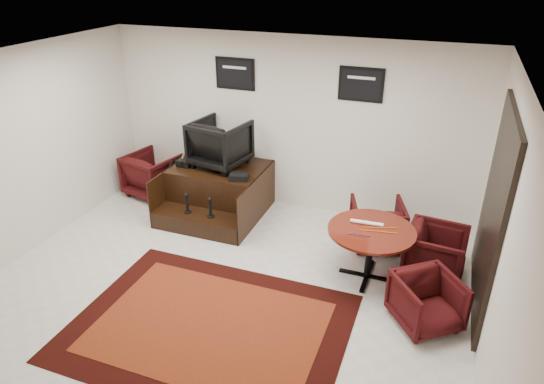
{
  "coord_description": "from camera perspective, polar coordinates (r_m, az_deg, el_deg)",
  "views": [
    {
      "loc": [
        2.33,
        -4.5,
        3.85
      ],
      "look_at": [
        0.31,
        0.9,
        1.01
      ],
      "focal_mm": 32.0,
      "sensor_mm": 36.0,
      "label": 1
    }
  ],
  "objects": [
    {
      "name": "armchair_side",
      "position": [
        8.72,
        -13.87,
        2.25
      ],
      "size": [
        0.95,
        0.91,
        0.83
      ],
      "primitive_type": "imported",
      "rotation": [
        0.0,
        0.0,
        2.92
      ],
      "color": "black",
      "rests_on": "ground"
    },
    {
      "name": "ground",
      "position": [
        6.37,
        -5.59,
        -11.1
      ],
      "size": [
        6.0,
        6.0,
        0.0
      ],
      "primitive_type": "plane",
      "color": "silver",
      "rests_on": "ground"
    },
    {
      "name": "room_shell",
      "position": [
        5.42,
        -1.95,
        3.83
      ],
      "size": [
        6.02,
        5.02,
        2.81
      ],
      "color": "beige",
      "rests_on": "ground"
    },
    {
      "name": "polish_kit",
      "position": [
        7.35,
        -3.91,
        1.8
      ],
      "size": [
        0.31,
        0.25,
        0.1
      ],
      "primitive_type": "cube",
      "rotation": [
        0.0,
        0.0,
        0.22
      ],
      "color": "black",
      "rests_on": "shine_podium"
    },
    {
      "name": "paper_roll",
      "position": [
        6.34,
        11.1,
        -3.58
      ],
      "size": [
        0.42,
        0.07,
        0.05
      ],
      "primitive_type": "cylinder",
      "rotation": [
        0.0,
        1.57,
        0.05
      ],
      "color": "white",
      "rests_on": "meeting_table"
    },
    {
      "name": "table_clutter",
      "position": [
        6.23,
        12.14,
        -4.45
      ],
      "size": [
        0.57,
        0.37,
        0.01
      ],
      "color": "#E5560C",
      "rests_on": "meeting_table"
    },
    {
      "name": "table_chair_back",
      "position": [
        7.17,
        12.26,
        -3.42
      ],
      "size": [
        0.9,
        0.87,
        0.75
      ],
      "primitive_type": "imported",
      "rotation": [
        0.0,
        0.0,
        3.46
      ],
      "color": "black",
      "rests_on": "ground"
    },
    {
      "name": "umbrella_hooked",
      "position": [
        8.32,
        -11.69,
        1.54
      ],
      "size": [
        0.33,
        0.13,
        0.9
      ],
      "primitive_type": null,
      "color": "black",
      "rests_on": "ground"
    },
    {
      "name": "umbrella_black",
      "position": [
        8.21,
        -12.26,
        1.1
      ],
      "size": [
        0.33,
        0.12,
        0.89
      ],
      "primitive_type": null,
      "color": "black",
      "rests_on": "ground"
    },
    {
      "name": "table_chair_window",
      "position": [
        6.7,
        18.73,
        -6.54
      ],
      "size": [
        0.75,
        0.79,
        0.75
      ],
      "primitive_type": "imported",
      "rotation": [
        0.0,
        0.0,
        1.47
      ],
      "color": "black",
      "rests_on": "ground"
    },
    {
      "name": "table_chair_corner",
      "position": [
        5.87,
        17.79,
        -11.97
      ],
      "size": [
        0.91,
        0.9,
        0.69
      ],
      "primitive_type": "imported",
      "rotation": [
        0.0,
        0.0,
        0.66
      ],
      "color": "black",
      "rests_on": "ground"
    },
    {
      "name": "shine_chair",
      "position": [
        7.76,
        -6.14,
        5.97
      ],
      "size": [
        0.92,
        0.88,
        0.82
      ],
      "primitive_type": "imported",
      "rotation": [
        0.0,
        0.0,
        2.97
      ],
      "color": "black",
      "rests_on": "shine_podium"
    },
    {
      "name": "shine_podium",
      "position": [
        7.96,
        -6.33,
        0.02
      ],
      "size": [
        1.49,
        1.54,
        0.77
      ],
      "color": "black",
      "rests_on": "ground"
    },
    {
      "name": "meeting_table",
      "position": [
        6.3,
        11.59,
        -5.03
      ],
      "size": [
        1.11,
        1.11,
        0.73
      ],
      "color": "#48130A",
      "rests_on": "ground"
    },
    {
      "name": "shoes_pair",
      "position": [
        7.98,
        -10.01,
        3.53
      ],
      "size": [
        0.23,
        0.3,
        0.11
      ],
      "color": "black",
      "rests_on": "shine_podium"
    },
    {
      "name": "area_rug",
      "position": [
        5.82,
        -7.39,
        -15.42
      ],
      "size": [
        3.1,
        2.33,
        0.01
      ],
      "color": "black",
      "rests_on": "ground"
    }
  ]
}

